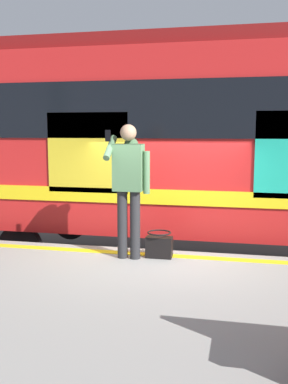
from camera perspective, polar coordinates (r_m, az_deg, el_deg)
name	(u,v)px	position (r m, az deg, el deg)	size (l,w,h in m)	color
ground_plane	(159,309)	(7.01, 1.92, -14.67)	(24.16, 24.16, 0.00)	#4C4742
platform	(113,362)	(4.65, -4.02, -20.74)	(14.97, 4.92, 0.93)	gray
safety_line	(155,255)	(6.42, 1.46, -7.98)	(14.67, 0.16, 0.01)	yellow
track_rail_near	(173,276)	(8.22, 3.66, -10.63)	(19.47, 0.08, 0.16)	slate
track_rail_far	(183,255)	(9.58, 4.99, -7.94)	(19.47, 0.08, 0.16)	slate
train_carriage	(199,136)	(8.45, 7.03, 7.08)	(9.47, 3.03, 4.08)	red
passenger	(129,180)	(6.08, -1.94, 1.56)	(0.57, 0.55, 1.84)	#262628
handbag	(159,246)	(6.27, 1.93, -6.83)	(0.36, 0.33, 0.36)	black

